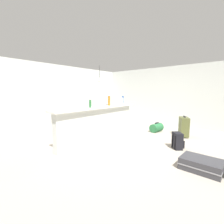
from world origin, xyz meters
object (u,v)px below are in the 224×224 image
object	(u,v)px
bottle_white	(63,105)
dining_table	(102,110)
bottle_green	(90,104)
suitcase_upright_olive	(184,127)
dining_chair_near_partition	(111,114)
pendant_lamp	(99,80)
bottle_amber	(109,101)
backpack_black	(178,141)
suitcase_flat_charcoal	(201,164)
grocery_bag	(119,101)
bottle_blue	(123,100)
duffel_bag_green	(157,128)

from	to	relation	value
bottle_white	dining_table	size ratio (longest dim) A/B	0.22
bottle_green	suitcase_upright_olive	bearing A→B (deg)	-33.98
dining_chair_near_partition	pendant_lamp	distance (m)	1.53
bottle_white	bottle_amber	bearing A→B (deg)	1.06
bottle_green	suitcase_upright_olive	xyz separation A→B (m)	(2.48, -1.67, -0.79)
bottle_green	backpack_black	world-z (taller)	bottle_green
pendant_lamp	suitcase_flat_charcoal	bearing A→B (deg)	-109.97
suitcase_upright_olive	bottle_amber	bearing A→B (deg)	134.73
bottle_green	backpack_black	size ratio (longest dim) A/B	0.49
grocery_bag	bottle_green	bearing A→B (deg)	-176.77
bottle_white	bottle_blue	size ratio (longest dim) A/B	0.90
bottle_amber	grocery_bag	bearing A→B (deg)	4.24
bottle_amber	suitcase_flat_charcoal	distance (m)	2.86
bottle_amber	bottle_blue	size ratio (longest dim) A/B	1.10
bottle_blue	backpack_black	world-z (taller)	bottle_blue
backpack_black	grocery_bag	bearing A→B (deg)	88.05
bottle_blue	suitcase_upright_olive	size ratio (longest dim) A/B	0.40
grocery_bag	duffel_bag_green	world-z (taller)	grocery_bag
duffel_bag_green	dining_chair_near_partition	bearing A→B (deg)	105.70
bottle_white	pendant_lamp	bearing A→B (deg)	29.92
grocery_bag	dining_chair_near_partition	xyz separation A→B (m)	(0.69, 0.94, -0.62)
bottle_white	suitcase_upright_olive	size ratio (longest dim) A/B	0.36
suitcase_flat_charcoal	backpack_black	world-z (taller)	backpack_black
bottle_green	dining_chair_near_partition	xyz separation A→B (m)	(2.00, 1.01, -0.61)
bottle_blue	grocery_bag	size ratio (longest dim) A/B	1.03
grocery_bag	duffel_bag_green	size ratio (longest dim) A/B	0.50
grocery_bag	dining_table	world-z (taller)	grocery_bag
bottle_amber	dining_table	xyz separation A→B (m)	(1.23, 1.53, -0.52)
dining_table	duffel_bag_green	world-z (taller)	dining_table
bottle_amber	dining_chair_near_partition	distance (m)	1.69
bottle_green	suitcase_flat_charcoal	xyz separation A→B (m)	(0.40, -2.59, -1.01)
suitcase_upright_olive	duffel_bag_green	size ratio (longest dim) A/B	1.30
dining_chair_near_partition	backpack_black	size ratio (longest dim) A/B	2.21
bottle_amber	suitcase_upright_olive	distance (m)	2.54
duffel_bag_green	grocery_bag	bearing A→B (deg)	145.50
bottle_green	dining_table	distance (m)	2.60
bottle_amber	grocery_bag	distance (m)	0.52
suitcase_flat_charcoal	backpack_black	distance (m)	1.10
bottle_green	dining_chair_near_partition	distance (m)	2.32
suitcase_flat_charcoal	pendant_lamp	bearing A→B (deg)	70.03
dining_table	bottle_blue	bearing A→B (deg)	-104.61
suitcase_flat_charcoal	suitcase_upright_olive	xyz separation A→B (m)	(2.07, 0.92, 0.22)
bottle_green	duffel_bag_green	world-z (taller)	bottle_green
bottle_white	suitcase_flat_charcoal	world-z (taller)	bottle_white
bottle_blue	duffel_bag_green	distance (m)	1.59
dining_chair_near_partition	backpack_black	world-z (taller)	dining_chair_near_partition
backpack_black	bottle_green	bearing A→B (deg)	123.30
bottle_green	bottle_amber	distance (m)	0.79
bottle_blue	suitcase_flat_charcoal	bearing A→B (deg)	-114.38
suitcase_upright_olive	backpack_black	bearing A→B (deg)	-169.96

